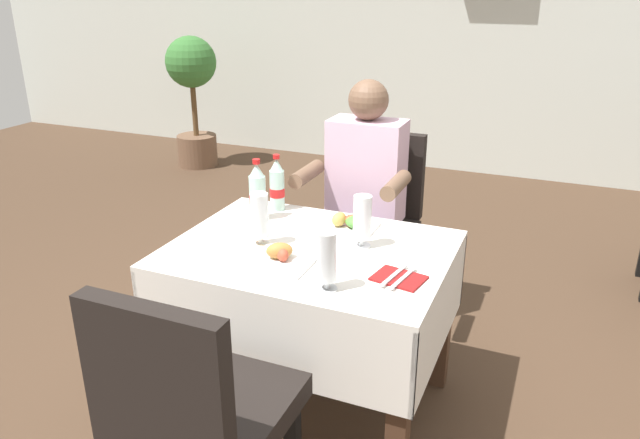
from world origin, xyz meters
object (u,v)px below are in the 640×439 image
object	(u,v)px
chair_far_diner_seat	(373,219)
beer_glass_middle	(327,261)
beer_glass_right	(362,220)
plate_far_diner	(349,224)
seated_diner_far	(362,195)
potted_plant_corner	(193,88)
main_dining_table	(310,288)
cola_bottle_primary	(277,186)
plate_near_camera	(281,256)
chair_near_camera_side	(197,409)
napkin_cutlery_set	(399,278)
cola_bottle_secondary	(257,193)
beer_glass_left	(260,219)

from	to	relation	value
chair_far_diner_seat	beer_glass_middle	bearing A→B (deg)	-80.12
beer_glass_right	plate_far_diner	bearing A→B (deg)	127.21
seated_diner_far	potted_plant_corner	bearing A→B (deg)	138.31
main_dining_table	beer_glass_middle	xyz separation A→B (m)	(0.19, -0.29, 0.28)
chair_far_diner_seat	cola_bottle_primary	xyz separation A→B (m)	(-0.30, -0.47, 0.28)
plate_near_camera	potted_plant_corner	xyz separation A→B (m)	(-2.39, 2.99, -0.01)
seated_diner_far	beer_glass_right	size ratio (longest dim) A/B	6.08
main_dining_table	plate_far_diner	xyz separation A→B (m)	(0.07, 0.23, 0.20)
chair_near_camera_side	plate_near_camera	distance (m)	0.67
plate_far_diner	beer_glass_middle	xyz separation A→B (m)	(0.12, -0.52, 0.08)
chair_far_diner_seat	napkin_cutlery_set	bearing A→B (deg)	-67.05
seated_diner_far	beer_glass_middle	bearing A→B (deg)	-77.57
beer_glass_middle	cola_bottle_primary	size ratio (longest dim) A/B	0.82
cola_bottle_secondary	potted_plant_corner	distance (m)	3.39
main_dining_table	plate_far_diner	world-z (taller)	plate_far_diner
napkin_cutlery_set	potted_plant_corner	size ratio (longest dim) A/B	0.16
chair_far_diner_seat	beer_glass_left	size ratio (longest dim) A/B	4.63
cola_bottle_primary	cola_bottle_secondary	xyz separation A→B (m)	(-0.02, -0.14, 0.01)
beer_glass_left	beer_glass_right	xyz separation A→B (m)	(0.37, 0.14, 0.01)
main_dining_table	chair_near_camera_side	bearing A→B (deg)	-90.00
seated_diner_far	plate_far_diner	distance (m)	0.47
chair_far_diner_seat	plate_far_diner	size ratio (longest dim) A/B	4.27
cola_bottle_secondary	napkin_cutlery_set	distance (m)	0.79
chair_far_diner_seat	plate_near_camera	xyz separation A→B (m)	(-0.05, -0.95, 0.19)
plate_near_camera	plate_far_diner	distance (m)	0.40
plate_far_diner	beer_glass_left	xyz separation A→B (m)	(-0.26, -0.28, 0.08)
chair_far_diner_seat	beer_glass_left	bearing A→B (deg)	-102.59
seated_diner_far	cola_bottle_primary	size ratio (longest dim) A/B	4.97
main_dining_table	chair_far_diner_seat	distance (m)	0.80
beer_glass_right	potted_plant_corner	distance (m)	3.80
main_dining_table	cola_bottle_primary	world-z (taller)	cola_bottle_primary
plate_near_camera	chair_far_diner_seat	bearing A→B (deg)	87.13
plate_near_camera	napkin_cutlery_set	xyz separation A→B (m)	(0.44, 0.03, -0.02)
plate_far_diner	cola_bottle_primary	bearing A→B (deg)	165.22
main_dining_table	cola_bottle_primary	xyz separation A→B (m)	(-0.30, 0.33, 0.29)
cola_bottle_primary	chair_far_diner_seat	bearing A→B (deg)	57.20
plate_far_diner	beer_glass_left	distance (m)	0.39
chair_far_diner_seat	chair_near_camera_side	size ratio (longest dim) A/B	1.00
chair_near_camera_side	cola_bottle_secondary	size ratio (longest dim) A/B	3.64
beer_glass_middle	potted_plant_corner	world-z (taller)	potted_plant_corner
main_dining_table	napkin_cutlery_set	distance (m)	0.45
chair_near_camera_side	plate_near_camera	xyz separation A→B (m)	(-0.05, 0.64, 0.19)
plate_far_diner	cola_bottle_secondary	world-z (taller)	cola_bottle_secondary
chair_far_diner_seat	chair_near_camera_side	xyz separation A→B (m)	(-0.00, -1.59, 0.00)
beer_glass_right	beer_glass_left	bearing A→B (deg)	-159.77
cola_bottle_secondary	napkin_cutlery_set	xyz separation A→B (m)	(0.72, -0.31, -0.11)
chair_near_camera_side	cola_bottle_secondary	xyz separation A→B (m)	(-0.33, 0.99, 0.29)
chair_far_diner_seat	beer_glass_middle	xyz separation A→B (m)	(0.19, -1.08, 0.28)
seated_diner_far	plate_near_camera	size ratio (longest dim) A/B	5.57
beer_glass_left	beer_glass_right	bearing A→B (deg)	20.23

